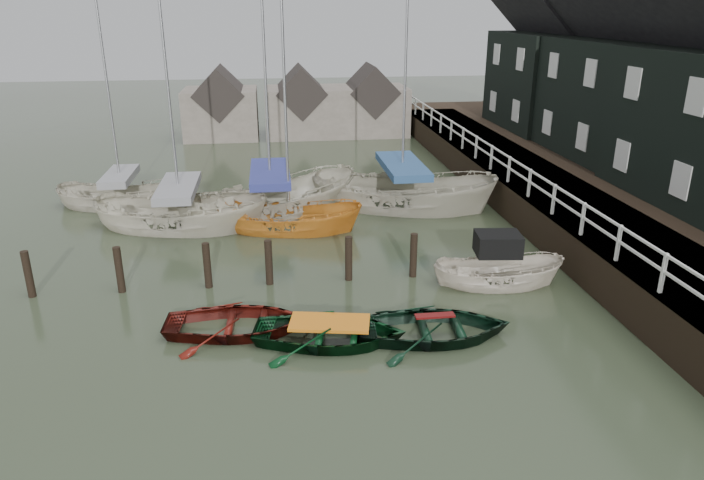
{
  "coord_description": "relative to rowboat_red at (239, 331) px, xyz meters",
  "views": [
    {
      "loc": [
        -0.96,
        -14.4,
        7.88
      ],
      "look_at": [
        1.26,
        2.71,
        1.4
      ],
      "focal_mm": 32.0,
      "sensor_mm": 36.0,
      "label": 1
    }
  ],
  "objects": [
    {
      "name": "pier",
      "position": [
        11.48,
        9.86,
        0.71
      ],
      "size": [
        3.04,
        32.0,
        2.7
      ],
      "color": "black",
      "rests_on": "ground"
    },
    {
      "name": "ground",
      "position": [
        2.0,
        -0.14,
        0.0
      ],
      "size": [
        120.0,
        120.0,
        0.0
      ],
      "primitive_type": "plane",
      "color": "#2B3320",
      "rests_on": "ground"
    },
    {
      "name": "quay_houses",
      "position": [
        16.99,
        8.52,
        5.68
      ],
      "size": [
        6.52,
        28.14,
        10.01
      ],
      "color": "black",
      "rests_on": "ground"
    },
    {
      "name": "sailboat_e",
      "position": [
        -5.22,
        11.51,
        0.07
      ],
      "size": [
        5.75,
        2.98,
        10.09
      ],
      "rotation": [
        0.0,
        0.0,
        1.4
      ],
      "color": "beige",
      "rests_on": "ground"
    },
    {
      "name": "sailboat_c",
      "position": [
        1.58,
        7.68,
        0.02
      ],
      "size": [
        5.75,
        3.2,
        10.46
      ],
      "rotation": [
        0.0,
        0.0,
        1.35
      ],
      "color": "orange",
      "rests_on": "ground"
    },
    {
      "name": "rowboat_dkgreen",
      "position": [
        4.9,
        -0.93,
        0.0
      ],
      "size": [
        4.07,
        3.04,
        0.81
      ],
      "primitive_type": "imported",
      "rotation": [
        0.0,
        0.0,
        1.5
      ],
      "color": "black",
      "rests_on": "ground"
    },
    {
      "name": "far_sheds",
      "position": [
        2.83,
        25.86,
        1.86
      ],
      "size": [
        14.0,
        4.08,
        4.39
      ],
      "color": "#665B51",
      "rests_on": "ground"
    },
    {
      "name": "motorboat",
      "position": [
        7.57,
        1.93,
        0.11
      ],
      "size": [
        4.01,
        1.88,
        2.32
      ],
      "rotation": [
        0.0,
        0.0,
        1.46
      ],
      "color": "beige",
      "rests_on": "ground"
    },
    {
      "name": "land_strip",
      "position": [
        17.0,
        9.86,
        0.0
      ],
      "size": [
        14.0,
        38.0,
        1.5
      ],
      "primitive_type": "cube",
      "color": "black",
      "rests_on": "ground"
    },
    {
      "name": "mooring_pilings",
      "position": [
        0.89,
        2.86,
        0.5
      ],
      "size": [
        13.72,
        0.22,
        1.8
      ],
      "color": "black",
      "rests_on": "ground"
    },
    {
      "name": "rowboat_green",
      "position": [
        2.27,
        -0.82,
        0.0
      ],
      "size": [
        4.23,
        3.37,
        0.78
      ],
      "primitive_type": "imported",
      "rotation": [
        0.0,
        0.0,
        1.38
      ],
      "color": "black",
      "rests_on": "ground"
    },
    {
      "name": "sailboat_d",
      "position": [
        6.28,
        9.87,
        0.06
      ],
      "size": [
        8.22,
        5.54,
        12.3
      ],
      "rotation": [
        0.0,
        0.0,
        1.19
      ],
      "color": "#BCB6A0",
      "rests_on": "ground"
    },
    {
      "name": "sailboat_b",
      "position": [
        0.93,
        9.44,
        0.06
      ],
      "size": [
        8.03,
        5.62,
        12.59
      ],
      "rotation": [
        0.0,
        0.0,
        1.98
      ],
      "color": "beige",
      "rests_on": "ground"
    },
    {
      "name": "rowboat_red",
      "position": [
        0.0,
        0.0,
        0.0
      ],
      "size": [
        3.9,
        2.9,
        0.78
      ],
      "primitive_type": "imported",
      "rotation": [
        0.0,
        0.0,
        1.51
      ],
      "color": "#50110B",
      "rests_on": "ground"
    },
    {
      "name": "sailboat_a",
      "position": [
        -2.46,
        8.45,
        0.06
      ],
      "size": [
        7.11,
        4.04,
        12.09
      ],
      "rotation": [
        0.0,
        0.0,
        1.33
      ],
      "color": "beige",
      "rests_on": "ground"
    }
  ]
}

